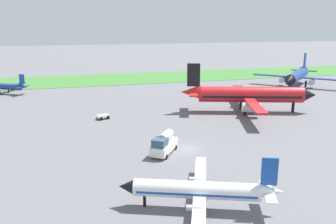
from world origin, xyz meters
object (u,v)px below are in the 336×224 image
at_px(baggage_cart_near_gate, 103,117).
at_px(fuel_truck_midfield, 164,144).
at_px(airplane_taxiing_turboprop, 2,86).
at_px(airplane_parked_jet_far, 298,76).
at_px(airplane_foreground_turboprop, 200,190).
at_px(airplane_midfield_jet, 248,95).

distance_m(baggage_cart_near_gate, fuel_truck_midfield, 24.55).
xyz_separation_m(airplane_taxiing_turboprop, fuel_truck_midfield, (31.86, -60.11, -0.58)).
bearing_deg(airplane_parked_jet_far, baggage_cart_near_gate, -24.17).
xyz_separation_m(airplane_foreground_turboprop, fuel_truck_midfield, (0.88, 17.80, -0.72)).
bearing_deg(airplane_foreground_turboprop, airplane_parked_jet_far, -110.13).
relative_size(airplane_parked_jet_far, baggage_cart_near_gate, 7.89).
xyz_separation_m(airplane_taxiing_turboprop, baggage_cart_near_gate, (24.85, -36.60, -1.60)).
distance_m(airplane_foreground_turboprop, fuel_truck_midfield, 17.84).
distance_m(airplane_midfield_jet, airplane_foreground_turboprop, 46.89).
bearing_deg(airplane_foreground_turboprop, baggage_cart_near_gate, -59.62).
bearing_deg(fuel_truck_midfield, airplane_foreground_turboprop, 32.40).
height_order(airplane_parked_jet_far, airplane_taxiing_turboprop, airplane_parked_jet_far).
bearing_deg(airplane_parked_jet_far, airplane_midfield_jet, -4.68).
relative_size(airplane_foreground_turboprop, fuel_truck_midfield, 2.98).
height_order(airplane_midfield_jet, airplane_foreground_turboprop, airplane_midfield_jet).
relative_size(airplane_parked_jet_far, airplane_foreground_turboprop, 1.14).
xyz_separation_m(airplane_parked_jet_far, baggage_cart_near_gate, (-64.07, -22.88, -3.04)).
bearing_deg(airplane_midfield_jet, airplane_foreground_turboprop, -106.12).
xyz_separation_m(airplane_midfield_jet, baggage_cart_near_gate, (-32.65, 2.69, -3.43)).
xyz_separation_m(airplane_midfield_jet, airplane_parked_jet_far, (31.41, 25.57, -0.38)).
height_order(airplane_midfield_jet, fuel_truck_midfield, airplane_midfield_jet).
bearing_deg(fuel_truck_midfield, airplane_parked_jet_far, 164.33).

